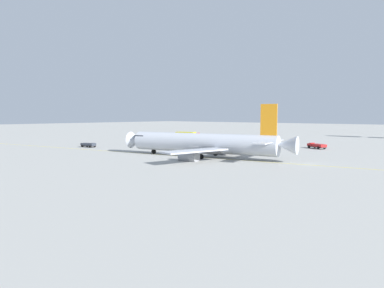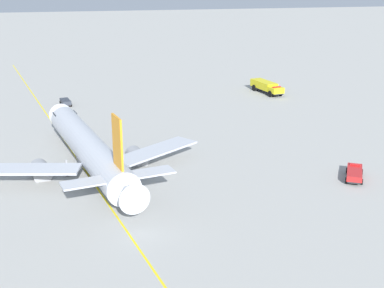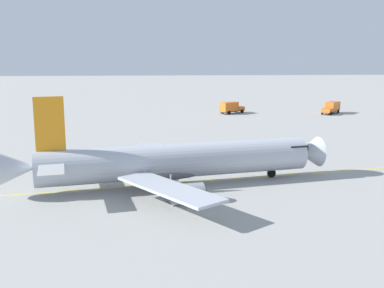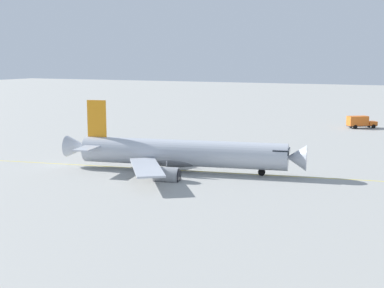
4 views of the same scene
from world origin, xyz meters
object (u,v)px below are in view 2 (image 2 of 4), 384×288
(airliner_main, at_px, (89,150))
(ops_pickup_truck, at_px, (354,173))
(baggage_truck_truck, at_px, (66,102))
(fire_tender_truck, at_px, (266,86))

(airliner_main, height_order, ops_pickup_truck, airliner_main)
(baggage_truck_truck, height_order, ops_pickup_truck, ops_pickup_truck)
(fire_tender_truck, bearing_deg, ops_pickup_truck, -18.53)
(airliner_main, xyz_separation_m, fire_tender_truck, (-40.65, -39.69, -1.24))
(fire_tender_truck, xyz_separation_m, ops_pickup_truck, (6.88, 51.21, -0.73))
(ops_pickup_truck, bearing_deg, fire_tender_truck, 22.17)
(airliner_main, bearing_deg, ops_pickup_truck, -120.43)
(airliner_main, relative_size, fire_tender_truck, 3.68)
(airliner_main, distance_m, baggage_truck_truck, 38.34)
(baggage_truck_truck, distance_m, ops_pickup_truck, 61.94)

